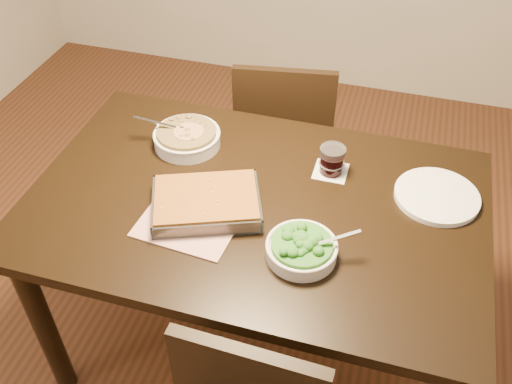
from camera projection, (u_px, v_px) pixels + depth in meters
The scene contains 10 objects.
ground at pixel (255, 339), 2.25m from camera, with size 4.00×4.00×0.00m, color #402612.
table at pixel (255, 223), 1.81m from camera, with size 1.40×0.90×0.75m.
magazine_a at pixel (188, 225), 1.67m from camera, with size 0.28×0.21×0.01m, color #A93A30.
coaster at pixel (331, 171), 1.85m from camera, with size 0.11×0.11×0.00m, color white.
stew_bowl at pixel (187, 137), 1.94m from camera, with size 0.25×0.23×0.09m.
broccoli_bowl at pixel (302, 249), 1.57m from camera, with size 0.22×0.20×0.08m.
baking_dish at pixel (206, 203), 1.70m from camera, with size 0.38×0.34×0.06m.
wine_tumbler at pixel (332, 159), 1.82m from camera, with size 0.08×0.08×0.09m.
dinner_plate at pixel (437, 196), 1.75m from camera, with size 0.26×0.26×0.02m, color white.
chair_far at pixel (284, 135), 2.46m from camera, with size 0.46×0.46×0.86m.
Camera 1 is at (0.36, -1.23, 1.94)m, focal length 40.00 mm.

